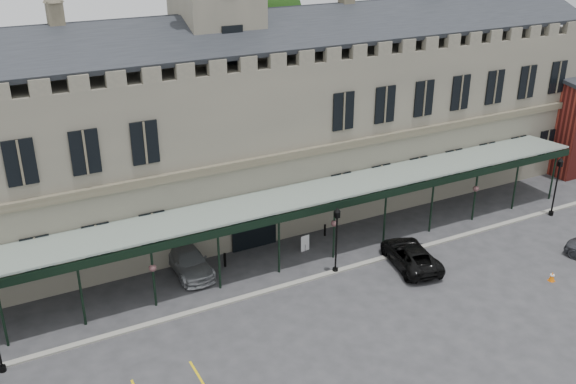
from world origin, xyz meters
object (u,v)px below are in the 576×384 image
car_van (410,255)px  lamp_post_right (557,181)px  car_taxi (188,260)px  sign_board (305,243)px  clock_tower (218,40)px  traffic_cone (552,277)px  station_building (222,135)px  lamp_post_mid (336,234)px

car_van → lamp_post_right: bearing=-164.2°
car_taxi → lamp_post_right: bearing=-10.3°
sign_board → lamp_post_right: bearing=-18.9°
clock_tower → car_van: bearing=-56.7°
lamp_post_right → traffic_cone: (-7.40, -6.62, -2.43)m
clock_tower → traffic_cone: bearing=-50.7°
clock_tower → station_building: bearing=-90.0°
car_van → lamp_post_mid: bearing=-5.7°
station_building → car_taxi: bearing=-130.2°
station_building → lamp_post_right: station_building is taller
sign_board → car_taxi: car_taxi is taller
lamp_post_right → traffic_cone: size_ratio=7.34×
traffic_cone → car_taxi: bearing=149.1°
lamp_post_mid → traffic_cone: 13.53m
lamp_post_mid → clock_tower: bearing=106.6°
lamp_post_right → traffic_cone: lamp_post_right is taller
lamp_post_mid → car_taxi: size_ratio=0.87×
clock_tower → car_taxi: bearing=-129.8°
station_building → car_van: (7.84, -11.87, -5.73)m
traffic_cone → sign_board: 15.60m
sign_board → car_van: bearing=-51.1°
clock_tower → lamp_post_mid: 15.10m
lamp_post_right → car_taxi: bearing=169.5°
lamp_post_mid → traffic_cone: size_ratio=7.20×
traffic_cone → sign_board: size_ratio=0.56×
lamp_post_mid → car_van: size_ratio=0.86×
lamp_post_mid → sign_board: (-0.33, 3.32, -2.13)m
lamp_post_mid → traffic_cone: lamp_post_mid is taller
lamp_post_right → car_van: 14.12m
car_taxi → station_building: bearing=49.9°
clock_tower → lamp_post_mid: bearing=-73.4°
station_building → lamp_post_mid: bearing=-73.3°
lamp_post_right → car_van: bearing=-175.9°
lamp_post_mid → car_van: (4.72, -1.48, -1.95)m
traffic_cone → sign_board: bearing=138.0°
traffic_cone → car_taxi: car_taxi is taller
station_building → car_taxi: (-5.00, -5.91, -5.71)m
station_building → lamp_post_right: size_ratio=13.00×
lamp_post_mid → car_van: 5.31m
station_building → car_taxi: size_ratio=11.53×
clock_tower → car_taxi: size_ratio=4.77×
station_building → car_van: 15.33m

